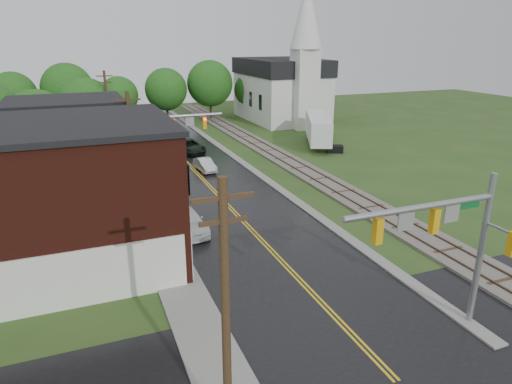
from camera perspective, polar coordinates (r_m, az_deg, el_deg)
ground at (r=19.72m, az=17.22°, el=-21.73°), size 160.00×160.00×0.00m
main_road at (r=44.30m, az=-7.25°, el=2.20°), size 10.00×90.00×0.02m
cross_road at (r=20.92m, az=13.68°, el=-18.68°), size 60.00×9.00×0.02m
curb_right at (r=50.39m, az=-2.74°, el=4.37°), size 0.80×70.00×0.12m
sidewalk_left at (r=38.55m, az=-14.30°, el=-0.79°), size 2.40×50.00×0.12m
brick_building at (r=27.63m, az=-25.05°, el=-0.72°), size 14.30×10.30×8.30m
yellow_house at (r=38.39m, az=-21.99°, el=3.32°), size 8.00×7.00×6.40m
darkred_building at (r=47.37m, az=-20.76°, el=4.96°), size 7.00×6.00×4.40m
church at (r=71.97m, az=3.53°, el=13.42°), size 10.40×18.40×20.00m
railroad at (r=51.98m, az=2.08°, el=4.95°), size 3.20×80.00×0.30m
traffic_signal_near at (r=20.51m, az=22.78°, el=-4.44°), size 7.34×0.30×7.20m
traffic_signal_far at (r=39.55m, az=-11.34°, el=7.40°), size 7.34×0.43×7.20m
utility_pole_a at (r=14.12m, az=-3.80°, el=-14.93°), size 1.80×0.28×9.00m
utility_pole_b at (r=34.31m, az=-15.23°, el=4.95°), size 1.80×0.28×9.00m
utility_pole_c at (r=55.88m, az=-18.04°, el=9.85°), size 1.80×0.28×9.00m
tree_left_c at (r=51.87m, az=-25.49°, el=8.09°), size 6.00×6.00×7.65m
tree_left_e at (r=57.66m, az=-20.24°, el=9.96°), size 6.40×6.40×8.16m
suv_dark at (r=52.61m, az=-8.31°, el=5.65°), size 3.10×5.65×1.50m
sedan_silver at (r=45.22m, az=-6.40°, el=3.39°), size 1.57×3.81×1.23m
pickup_white at (r=31.29m, az=-8.74°, el=-3.60°), size 2.44×5.24×1.48m
semi_trailer at (r=56.22m, az=7.79°, el=7.96°), size 6.69×11.03×3.56m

